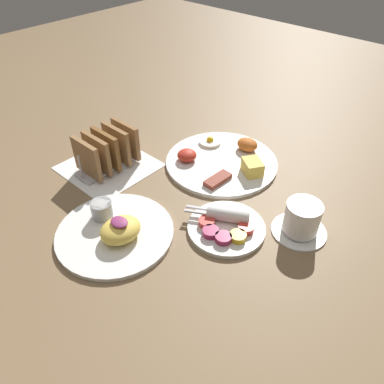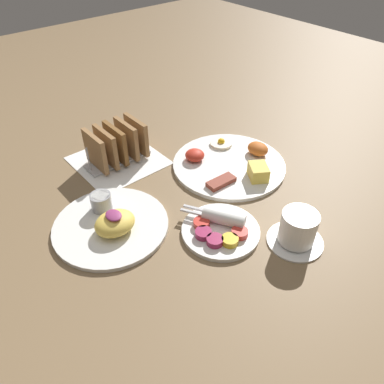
{
  "view_description": "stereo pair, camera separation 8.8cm",
  "coord_description": "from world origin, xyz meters",
  "px_view_note": "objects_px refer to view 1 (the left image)",
  "views": [
    {
      "loc": [
        0.55,
        -0.46,
        0.59
      ],
      "look_at": [
        0.09,
        0.04,
        0.03
      ],
      "focal_mm": 35.0,
      "sensor_mm": 36.0,
      "label": 1
    },
    {
      "loc": [
        0.61,
        -0.4,
        0.59
      ],
      "look_at": [
        0.09,
        0.04,
        0.03
      ],
      "focal_mm": 35.0,
      "sensor_mm": 36.0,
      "label": 2
    }
  ],
  "objects_px": {
    "plate_breakfast": "(223,160)",
    "coffee_cup": "(302,220)",
    "plate_condiments": "(226,226)",
    "toast_rack": "(107,150)",
    "plate_foreground": "(115,230)"
  },
  "relations": [
    {
      "from": "plate_breakfast",
      "to": "coffee_cup",
      "type": "relative_size",
      "value": 2.52
    },
    {
      "from": "plate_breakfast",
      "to": "plate_condiments",
      "type": "bearing_deg",
      "value": -49.9
    },
    {
      "from": "toast_rack",
      "to": "coffee_cup",
      "type": "relative_size",
      "value": 1.5
    },
    {
      "from": "plate_foreground",
      "to": "coffee_cup",
      "type": "relative_size",
      "value": 2.13
    },
    {
      "from": "coffee_cup",
      "to": "plate_foreground",
      "type": "bearing_deg",
      "value": -136.69
    },
    {
      "from": "plate_breakfast",
      "to": "coffee_cup",
      "type": "height_order",
      "value": "coffee_cup"
    },
    {
      "from": "plate_breakfast",
      "to": "plate_foreground",
      "type": "xyz_separation_m",
      "value": [
        -0.0,
        -0.37,
        0.0
      ]
    },
    {
      "from": "plate_breakfast",
      "to": "coffee_cup",
      "type": "bearing_deg",
      "value": -17.91
    },
    {
      "from": "toast_rack",
      "to": "coffee_cup",
      "type": "bearing_deg",
      "value": 13.76
    },
    {
      "from": "plate_condiments",
      "to": "toast_rack",
      "type": "bearing_deg",
      "value": -176.75
    },
    {
      "from": "plate_condiments",
      "to": "plate_foreground",
      "type": "distance_m",
      "value": 0.24
    },
    {
      "from": "plate_breakfast",
      "to": "plate_condiments",
      "type": "distance_m",
      "value": 0.25
    },
    {
      "from": "plate_breakfast",
      "to": "coffee_cup",
      "type": "xyz_separation_m",
      "value": [
        0.29,
        -0.09,
        0.03
      ]
    },
    {
      "from": "plate_breakfast",
      "to": "plate_foreground",
      "type": "height_order",
      "value": "plate_foreground"
    },
    {
      "from": "plate_condiments",
      "to": "toast_rack",
      "type": "relative_size",
      "value": 1.03
    }
  ]
}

